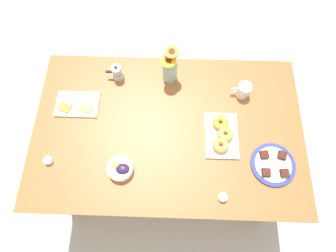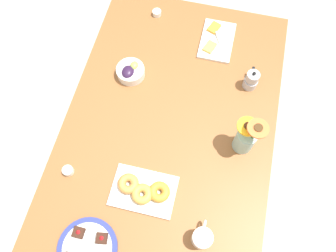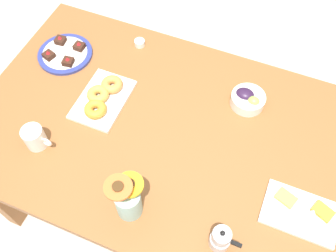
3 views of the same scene
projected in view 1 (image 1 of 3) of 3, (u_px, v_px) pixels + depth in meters
ground_plane at (168, 160)px, 2.24m from camera, size 6.00×6.00×0.00m
dining_table at (168, 133)px, 1.63m from camera, size 1.60×1.00×0.74m
coffee_mug at (243, 90)px, 1.59m from camera, size 0.12×0.08×0.09m
grape_bowl at (120, 168)px, 1.43m from camera, size 0.14×0.14×0.07m
cheese_platter at (77, 104)px, 1.60m from camera, size 0.26×0.17×0.03m
croissant_platter at (222, 135)px, 1.51m from camera, size 0.19×0.28×0.05m
jam_cup_honey at (48, 161)px, 1.46m from camera, size 0.05×0.05×0.03m
jam_cup_berry at (223, 197)px, 1.39m from camera, size 0.05×0.05×0.03m
dessert_plate at (273, 164)px, 1.46m from camera, size 0.25×0.25×0.05m
flower_vase at (170, 70)px, 1.60m from camera, size 0.11×0.13×0.24m
moka_pot at (117, 73)px, 1.63m from camera, size 0.11×0.07×0.12m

